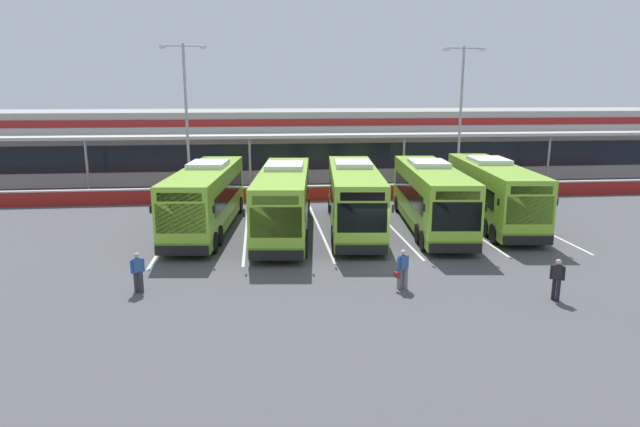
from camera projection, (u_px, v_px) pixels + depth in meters
The scene contains 19 objects.
ground_plane at pixel (378, 259), 26.15m from camera, with size 200.00×200.00×0.00m, color #4C4C51.
terminal_building at pixel (318, 143), 51.61m from camera, with size 70.00×13.00×6.00m.
red_barrier_wall at pixel (336, 193), 40.10m from camera, with size 60.00×0.40×1.10m.
coach_bus_leftmost at pixel (206, 199), 31.26m from camera, with size 3.98×12.35×3.78m.
coach_bus_left_centre at pixel (284, 202), 30.53m from camera, with size 3.98×12.35×3.78m.
coach_bus_centre at pixel (354, 199), 31.40m from camera, with size 3.98×12.35×3.78m.
coach_bus_right_centre at pixel (431, 198), 31.64m from camera, with size 3.98×12.35×3.78m.
coach_bus_rightmost at pixel (492, 193), 33.00m from camera, with size 3.98×12.35×3.78m.
bay_stripe_far_west at pixel (170, 233), 30.86m from camera, with size 0.14×13.00×0.01m, color silver.
bay_stripe_west at pixel (246, 231), 31.31m from camera, with size 0.14×13.00×0.01m, color silver.
bay_stripe_mid_west at pixel (320, 229), 31.75m from camera, with size 0.14×13.00×0.01m, color silver.
bay_stripe_centre at pixel (392, 227), 32.20m from camera, with size 0.14×13.00×0.01m, color silver.
bay_stripe_mid_east at pixel (462, 225), 32.64m from camera, with size 0.14×13.00×0.01m, color silver.
bay_stripe_east at pixel (530, 224), 33.09m from camera, with size 0.14×13.00×0.01m, color silver.
pedestrian_with_handbag at pixel (402, 268), 22.07m from camera, with size 0.64×0.45×1.62m.
pedestrian_in_dark_coat at pixel (557, 278), 20.86m from camera, with size 0.50×0.42×1.62m.
pedestrian_near_bin at pixel (138, 271), 21.69m from camera, with size 0.52×0.35×1.62m.
lamp_post_west at pixel (186, 111), 40.09m from camera, with size 3.24×0.28×11.00m.
lamp_post_centre at pixel (461, 110), 42.32m from camera, with size 3.24×0.28×11.00m.
Camera 1 is at (-5.44, -24.62, 7.78)m, focal length 31.16 mm.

